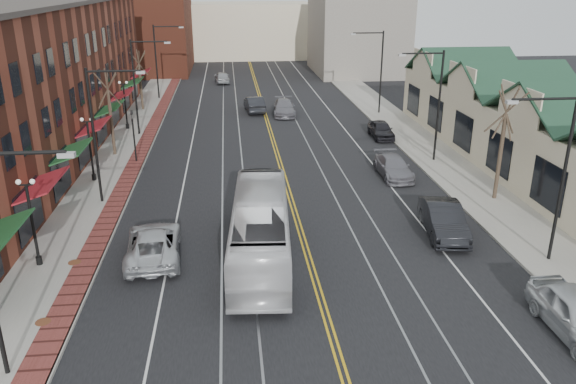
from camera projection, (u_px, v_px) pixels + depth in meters
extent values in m
plane|color=black|center=(337.00, 354.00, 20.44)|extent=(160.00, 160.00, 0.00)
cube|color=gray|center=(107.00, 180.00, 37.82)|extent=(4.00, 120.00, 0.15)
cube|color=gray|center=(450.00, 169.00, 40.19)|extent=(4.00, 120.00, 0.15)
cube|color=maroon|center=(20.00, 84.00, 41.71)|extent=(10.00, 50.00, 11.00)
cube|color=beige|center=(534.00, 136.00, 39.99)|extent=(8.00, 36.00, 4.60)
cube|color=maroon|center=(140.00, 22.00, 81.45)|extent=(14.00, 18.00, 14.00)
cube|color=beige|center=(247.00, 30.00, 97.86)|extent=(22.00, 14.00, 9.00)
cube|color=slate|center=(357.00, 34.00, 80.39)|extent=(12.00, 16.00, 11.00)
cylinder|color=black|center=(14.00, 153.00, 16.63)|extent=(3.00, 0.12, 0.12)
cube|color=#999999|center=(66.00, 155.00, 16.82)|extent=(0.50, 0.25, 0.15)
cylinder|color=black|center=(94.00, 137.00, 32.71)|extent=(0.16, 0.16, 8.00)
cylinder|color=black|center=(113.00, 71.00, 31.51)|extent=(3.00, 0.12, 0.12)
cube|color=#999999|center=(141.00, 72.00, 31.69)|extent=(0.50, 0.25, 0.15)
cylinder|color=black|center=(135.00, 88.00, 47.58)|extent=(0.16, 0.16, 8.00)
cylinder|color=black|center=(149.00, 42.00, 46.38)|extent=(3.00, 0.12, 0.12)
cube|color=#999999|center=(167.00, 43.00, 46.56)|extent=(0.50, 0.25, 0.15)
cylinder|color=black|center=(156.00, 62.00, 62.45)|extent=(0.16, 0.16, 8.00)
cylinder|color=black|center=(167.00, 26.00, 61.25)|extent=(3.00, 0.12, 0.12)
cube|color=#999999|center=(181.00, 27.00, 61.44)|extent=(0.50, 0.25, 0.15)
cylinder|color=black|center=(563.00, 181.00, 25.68)|extent=(0.16, 0.16, 8.00)
cylinder|color=black|center=(545.00, 99.00, 24.18)|extent=(3.00, 0.12, 0.12)
cube|color=#999999|center=(512.00, 102.00, 24.07)|extent=(0.50, 0.25, 0.15)
cylinder|color=black|center=(439.00, 107.00, 40.56)|extent=(0.16, 0.16, 8.00)
cylinder|color=black|center=(423.00, 53.00, 39.06)|extent=(3.00, 0.12, 0.12)
cube|color=#999999|center=(402.00, 55.00, 38.95)|extent=(0.50, 0.25, 0.15)
cylinder|color=black|center=(381.00, 73.00, 55.43)|extent=(0.16, 0.16, 8.00)
cylinder|color=black|center=(368.00, 33.00, 53.93)|extent=(3.00, 0.12, 0.12)
cube|color=#999999|center=(353.00, 34.00, 53.82)|extent=(0.50, 0.25, 0.15)
cylinder|color=black|center=(39.00, 260.00, 26.49)|extent=(0.28, 0.28, 0.40)
cylinder|color=black|center=(33.00, 226.00, 25.85)|extent=(0.14, 0.14, 4.00)
cube|color=black|center=(26.00, 185.00, 25.14)|extent=(0.60, 0.06, 0.06)
sphere|color=white|center=(18.00, 182.00, 25.06)|extent=(0.24, 0.24, 0.24)
sphere|color=white|center=(32.00, 182.00, 25.12)|extent=(0.24, 0.24, 0.24)
cylinder|color=black|center=(94.00, 177.00, 37.65)|extent=(0.28, 0.28, 0.40)
cylinder|color=black|center=(91.00, 151.00, 37.01)|extent=(0.14, 0.14, 4.00)
cube|color=black|center=(87.00, 122.00, 36.30)|extent=(0.60, 0.06, 0.06)
sphere|color=white|center=(82.00, 120.00, 36.21)|extent=(0.24, 0.24, 0.24)
sphere|color=white|center=(91.00, 119.00, 36.27)|extent=(0.24, 0.24, 0.24)
cylinder|color=black|center=(128.00, 126.00, 50.66)|extent=(0.28, 0.28, 0.40)
cylinder|color=black|center=(125.00, 107.00, 50.02)|extent=(0.14, 0.14, 4.00)
cube|color=black|center=(123.00, 84.00, 49.31)|extent=(0.60, 0.06, 0.06)
sphere|color=white|center=(119.00, 82.00, 49.23)|extent=(0.24, 0.24, 0.24)
sphere|color=white|center=(126.00, 82.00, 49.29)|extent=(0.24, 0.24, 0.24)
cylinder|color=#382B21|center=(112.00, 123.00, 42.45)|extent=(0.24, 0.24, 4.90)
cylinder|color=#382B21|center=(108.00, 89.00, 41.55)|extent=(0.58, 1.37, 2.90)
cylinder|color=#382B21|center=(108.00, 89.00, 41.55)|extent=(1.60, 0.66, 2.78)
cylinder|color=#382B21|center=(108.00, 89.00, 41.55)|extent=(0.53, 1.23, 2.96)
cylinder|color=#382B21|center=(108.00, 89.00, 41.55)|extent=(1.69, 1.03, 2.64)
cylinder|color=#382B21|center=(108.00, 89.00, 41.55)|extent=(1.78, 1.29, 2.48)
cylinder|color=#382B21|center=(141.00, 87.00, 57.39)|extent=(0.24, 0.24, 4.55)
cylinder|color=#382B21|center=(139.00, 64.00, 56.55)|extent=(0.55, 1.28, 2.69)
cylinder|color=#382B21|center=(139.00, 64.00, 56.55)|extent=(1.49, 0.62, 2.58)
cylinder|color=#382B21|center=(139.00, 64.00, 56.55)|extent=(0.50, 1.15, 2.75)
cylinder|color=#382B21|center=(139.00, 64.00, 56.55)|extent=(1.57, 0.97, 2.45)
cylinder|color=#382B21|center=(139.00, 64.00, 56.55)|extent=(1.66, 1.20, 2.30)
cylinder|color=#382B21|center=(500.00, 157.00, 33.71)|extent=(0.24, 0.24, 5.25)
cylinder|color=#382B21|center=(506.00, 112.00, 32.74)|extent=(0.61, 1.46, 3.10)
cylinder|color=#382B21|center=(506.00, 112.00, 32.74)|extent=(1.70, 0.70, 2.97)
cylinder|color=#382B21|center=(506.00, 112.00, 32.74)|extent=(0.56, 1.31, 3.17)
cylinder|color=#382B21|center=(506.00, 112.00, 32.74)|extent=(1.80, 1.10, 2.82)
cylinder|color=#382B21|center=(506.00, 112.00, 32.74)|extent=(1.90, 1.37, 2.65)
cylinder|color=#592D19|center=(43.00, 322.00, 22.07)|extent=(0.60, 0.60, 0.02)
cylinder|color=#592D19|center=(75.00, 262.00, 26.72)|extent=(0.60, 0.60, 0.02)
cylinder|color=black|center=(134.00, 140.00, 41.09)|extent=(0.12, 0.12, 3.20)
imported|color=black|center=(132.00, 117.00, 40.46)|extent=(0.18, 0.15, 0.90)
imported|color=white|center=(260.00, 229.00, 26.90)|extent=(3.42, 11.32, 3.11)
imported|color=silver|center=(153.00, 244.00, 27.23)|extent=(2.90, 5.66, 1.53)
imported|color=black|center=(444.00, 220.00, 29.72)|extent=(2.47, 5.33, 1.69)
imported|color=slate|center=(393.00, 167.00, 38.59)|extent=(1.97, 4.82, 1.40)
imported|color=black|center=(381.00, 130.00, 48.07)|extent=(1.79, 4.27, 1.44)
imported|color=black|center=(254.00, 104.00, 57.51)|extent=(2.12, 4.95, 1.59)
imported|color=slate|center=(284.00, 108.00, 56.15)|extent=(2.45, 5.32, 1.51)
imported|color=#9D9FA4|center=(222.00, 77.00, 73.52)|extent=(2.17, 4.54, 1.50)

